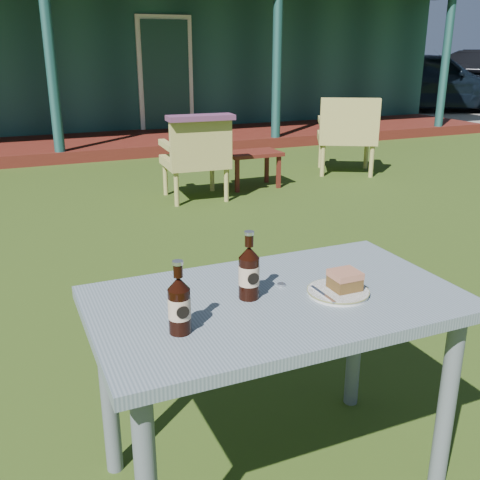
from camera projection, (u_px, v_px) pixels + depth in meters
name	position (u px, v px, depth m)	size (l,w,h in m)	color
ground	(156.00, 303.00, 3.44)	(80.00, 80.00, 0.00)	#334916
pavilion	(25.00, 41.00, 11.07)	(15.80, 8.30, 3.45)	#194340
gravel_strip	(458.00, 107.00, 14.77)	(9.00, 6.00, 0.02)	gray
car_near	(428.00, 81.00, 13.55)	(1.70, 4.23, 1.44)	black
cafe_table	(276.00, 325.00, 1.85)	(1.20, 0.70, 0.72)	slate
plate	(338.00, 292.00, 1.84)	(0.20, 0.20, 0.01)	silver
cake_slice	(345.00, 280.00, 1.84)	(0.09, 0.09, 0.06)	#533A1A
fork	(323.00, 294.00, 1.80)	(0.01, 0.14, 0.00)	silver
cola_bottle_near	(249.00, 272.00, 1.78)	(0.07, 0.07, 0.23)	black
cola_bottle_far	(179.00, 304.00, 1.56)	(0.06, 0.07, 0.22)	black
bottle_cap	(281.00, 285.00, 1.90)	(0.03, 0.03, 0.01)	silver
armchair_left	(197.00, 155.00, 5.63)	(0.64, 0.61, 0.83)	tan
armchair_right	(347.00, 131.00, 6.82)	(0.92, 0.90, 0.93)	tan
floral_throw	(201.00, 118.00, 5.35)	(0.65, 0.21, 0.05)	#5F3152
side_table	(253.00, 157.00, 6.20)	(0.60, 0.40, 0.40)	#551C14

